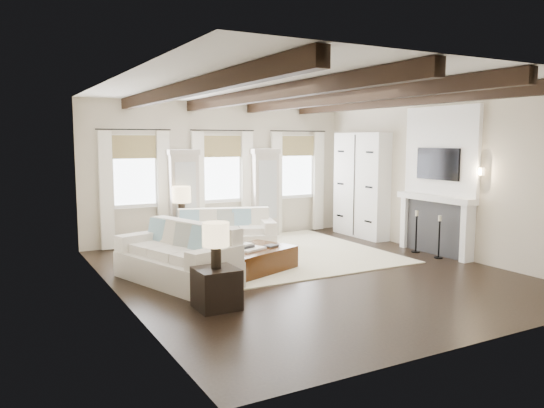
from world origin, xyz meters
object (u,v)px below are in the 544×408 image
sofa_back (225,234)px  sofa_left (180,258)px  ottoman (249,260)px  side_table_back (182,232)px  side_table_front (216,288)px

sofa_back → sofa_left: size_ratio=0.92×
ottoman → side_table_back: (-0.32, 2.64, 0.12)m
ottoman → sofa_back: bearing=58.1°
sofa_back → side_table_back: bearing=130.2°
sofa_left → side_table_front: bearing=-90.9°
sofa_back → ottoman: 1.89m
sofa_back → side_table_front: size_ratio=3.93×
sofa_back → sofa_left: (-1.63, -1.87, 0.03)m
side_table_back → ottoman: bearing=-83.0°
ottoman → side_table_back: side_table_back is taller
ottoman → side_table_front: size_ratio=2.77×
side_table_front → side_table_back: bearing=76.9°
sofa_back → side_table_back: size_ratio=3.40×
side_table_back → sofa_left: bearing=-110.0°
sofa_back → ottoman: bearing=-100.5°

